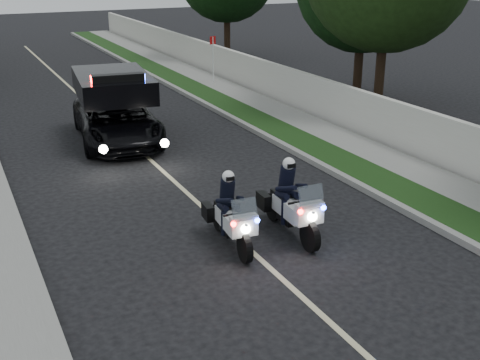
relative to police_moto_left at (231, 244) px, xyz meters
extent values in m
plane|color=black|center=(0.24, -2.87, 0.00)|extent=(120.00, 120.00, 0.00)
cube|color=gray|center=(4.34, 7.13, 0.07)|extent=(0.20, 60.00, 0.15)
cube|color=#193814|center=(5.04, 7.13, 0.08)|extent=(1.20, 60.00, 0.16)
cube|color=gray|center=(6.34, 7.13, 0.08)|extent=(1.40, 60.00, 0.16)
cube|color=beige|center=(7.34, 7.13, 0.75)|extent=(0.22, 60.00, 1.50)
cube|color=#BFB78C|center=(0.24, 7.13, 0.00)|extent=(0.12, 50.00, 0.01)
imported|color=black|center=(-0.08, 8.29, 0.00)|extent=(2.98, 5.40, 2.50)
camera|label=1|loc=(-4.77, -10.08, 5.63)|focal=44.78mm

